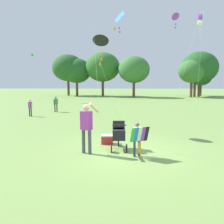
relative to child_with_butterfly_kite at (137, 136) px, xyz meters
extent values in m
plane|color=#75994C|center=(-0.46, 0.44, -0.67)|extent=(120.00, 120.00, 0.00)
cylinder|color=brown|center=(-8.33, 30.51, 0.49)|extent=(0.36, 0.36, 2.33)
ellipsoid|color=#235623|center=(-8.33, 30.51, 3.57)|extent=(4.78, 4.31, 4.07)
cylinder|color=brown|center=(-6.95, 30.20, 0.35)|extent=(0.36, 0.36, 2.04)
ellipsoid|color=#235623|center=(-6.95, 30.20, 3.12)|extent=(4.37, 3.93, 3.72)
cylinder|color=brown|center=(-2.95, 29.45, 0.47)|extent=(0.36, 0.36, 2.27)
ellipsoid|color=#2D6628|center=(-2.95, 29.45, 3.63)|extent=(5.07, 4.56, 4.31)
cylinder|color=brown|center=(1.56, 27.44, 0.38)|extent=(0.36, 0.36, 2.09)
ellipsoid|color=#387033|center=(1.56, 27.44, 3.18)|extent=(4.38, 3.94, 3.73)
cylinder|color=brown|center=(9.55, 27.31, 0.37)|extent=(0.36, 0.36, 2.08)
ellipsoid|color=#387033|center=(9.55, 27.31, 2.93)|extent=(3.79, 3.42, 3.23)
cylinder|color=brown|center=(10.20, 27.90, 0.39)|extent=(0.36, 0.36, 2.12)
ellipsoid|color=#387033|center=(10.20, 27.90, 2.99)|extent=(3.85, 3.47, 3.27)
cylinder|color=brown|center=(10.91, 28.29, 0.37)|extent=(0.36, 0.36, 2.09)
ellipsoid|color=#235623|center=(10.91, 28.29, 3.51)|extent=(5.22, 4.70, 4.44)
cylinder|color=brown|center=(11.81, 30.29, 0.15)|extent=(0.36, 0.36, 1.63)
ellipsoid|color=#235623|center=(11.81, 30.29, 2.29)|extent=(3.31, 2.98, 2.82)
cylinder|color=#33384C|center=(0.07, 0.06, -0.40)|extent=(0.08, 0.08, 0.55)
cylinder|color=#33384C|center=(-0.09, -0.01, -0.40)|extent=(0.08, 0.08, 0.55)
cube|color=silver|center=(-0.01, 0.03, 0.08)|extent=(0.28, 0.23, 0.41)
cylinder|color=brown|center=(0.13, 0.09, 0.06)|extent=(0.06, 0.06, 0.37)
cylinder|color=brown|center=(-0.15, -0.03, 0.06)|extent=(0.06, 0.06, 0.37)
sphere|color=brown|center=(-0.01, 0.03, 0.37)|extent=(0.14, 0.14, 0.14)
cube|color=black|center=(0.29, -0.04, 0.09)|extent=(0.18, 0.20, 0.48)
cube|color=purple|center=(0.17, -0.09, 0.09)|extent=(0.18, 0.20, 0.48)
cube|color=white|center=(0.06, -0.14, 0.09)|extent=(0.18, 0.20, 0.48)
cube|color=blue|center=(-0.05, -0.19, 0.09)|extent=(0.18, 0.20, 0.48)
cube|color=green|center=(-0.17, -0.24, 0.09)|extent=(0.18, 0.20, 0.48)
cube|color=#F4A319|center=(0.07, -0.16, -0.34)|extent=(0.08, 0.04, 0.36)
cylinder|color=#4C4C51|center=(-1.78, 0.36, -0.26)|extent=(0.12, 0.12, 0.82)
cylinder|color=#4C4C51|center=(-1.56, 0.24, -0.26)|extent=(0.12, 0.12, 0.82)
cube|color=purple|center=(-1.67, 0.30, 0.46)|extent=(0.42, 0.37, 0.61)
cylinder|color=beige|center=(-1.87, 0.41, 0.41)|extent=(0.09, 0.09, 0.55)
cylinder|color=beige|center=(-1.41, 0.31, 0.88)|extent=(0.32, 0.48, 0.39)
sphere|color=beige|center=(-1.67, 0.30, 0.89)|extent=(0.21, 0.21, 0.21)
cylinder|color=black|center=(-0.61, 1.26, -0.53)|extent=(0.05, 0.28, 0.28)
cylinder|color=black|center=(-0.85, 0.46, -0.53)|extent=(0.05, 0.28, 0.28)
cylinder|color=black|center=(-0.33, 0.47, -0.53)|extent=(0.05, 0.28, 0.28)
cube|color=black|center=(-0.60, 0.84, -0.11)|extent=(0.46, 0.65, 0.36)
cube|color=black|center=(-0.60, 0.97, 0.19)|extent=(0.43, 0.42, 0.35)
cylinder|color=black|center=(-0.58, 0.38, 0.29)|extent=(0.48, 0.05, 0.04)
cone|color=black|center=(-1.43, 3.86, 3.58)|extent=(0.80, 0.70, 0.47)
cube|color=#F4A319|center=(-1.43, 3.85, 2.95)|extent=(0.08, 0.04, 0.14)
cube|color=#F4A319|center=(-1.40, 3.86, 2.73)|extent=(0.08, 0.05, 0.14)
cube|color=#F4A319|center=(-1.47, 3.85, 2.51)|extent=(0.08, 0.03, 0.14)
cylinder|color=silver|center=(-1.43, 2.15, 1.35)|extent=(0.01, 3.41, 4.05)
cube|color=blue|center=(-0.55, 7.08, 5.37)|extent=(0.58, 0.91, 0.83)
cube|color=purple|center=(-0.58, 7.08, 4.75)|extent=(0.09, 0.07, 0.14)
cube|color=purple|center=(-0.55, 7.04, 4.53)|extent=(0.09, 0.07, 0.14)
cylinder|color=silver|center=(-1.44, 5.52, 2.25)|extent=(1.80, 3.14, 5.85)
cone|color=purple|center=(3.21, 9.73, 6.03)|extent=(0.64, 0.53, 0.45)
cube|color=blue|center=(3.25, 9.72, 5.51)|extent=(0.09, 0.06, 0.14)
cube|color=blue|center=(3.21, 9.70, 5.29)|extent=(0.09, 0.07, 0.14)
cylinder|color=silver|center=(3.76, 8.84, 2.60)|extent=(1.12, 1.79, 6.55)
cube|color=purple|center=(5.35, 11.27, 6.33)|extent=(0.37, 0.42, 0.34)
cube|color=white|center=(5.35, 11.27, 5.95)|extent=(0.37, 0.42, 0.34)
cube|color=white|center=(5.37, 11.25, 5.51)|extent=(0.09, 0.06, 0.14)
cube|color=white|center=(5.40, 11.31, 5.29)|extent=(0.08, 0.03, 0.14)
cube|color=white|center=(5.39, 11.32, 5.07)|extent=(0.08, 0.04, 0.14)
cylinder|color=silver|center=(4.97, 9.74, 2.63)|extent=(0.78, 3.08, 6.61)
cube|color=green|center=(-13.42, 29.52, 5.42)|extent=(0.32, 0.40, 0.43)
cube|color=#F4A319|center=(-1.14, 24.82, 8.19)|extent=(0.38, 0.28, 0.36)
cylinder|color=#232328|center=(-5.47, 10.98, -0.38)|extent=(0.08, 0.08, 0.58)
cylinder|color=#232328|center=(-5.35, 11.12, -0.38)|extent=(0.08, 0.08, 0.58)
cube|color=#2D8C4C|center=(-5.41, 11.05, 0.13)|extent=(0.29, 0.29, 0.43)
cylinder|color=brown|center=(-5.52, 10.93, 0.10)|extent=(0.06, 0.06, 0.39)
cylinder|color=brown|center=(-5.30, 11.17, 0.10)|extent=(0.06, 0.06, 0.39)
sphere|color=brown|center=(-5.41, 11.05, 0.43)|extent=(0.15, 0.15, 0.15)
cylinder|color=#33384C|center=(-6.62, 8.70, -0.39)|extent=(0.08, 0.08, 0.56)
cylinder|color=#33384C|center=(-6.47, 8.61, -0.39)|extent=(0.08, 0.08, 0.56)
cube|color=purple|center=(-6.54, 8.66, 0.10)|extent=(0.29, 0.26, 0.42)
cylinder|color=tan|center=(-6.67, 8.73, 0.07)|extent=(0.06, 0.06, 0.37)
cylinder|color=tan|center=(-6.41, 8.58, 0.07)|extent=(0.06, 0.06, 0.37)
sphere|color=tan|center=(-6.54, 8.66, 0.39)|extent=(0.14, 0.14, 0.14)
cube|color=red|center=(-1.04, 1.60, -0.52)|extent=(0.44, 0.32, 0.30)
cube|color=white|center=(-1.04, 1.60, -0.35)|extent=(0.45, 0.33, 0.05)
camera|label=1|loc=(-0.61, -7.79, 1.80)|focal=39.88mm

